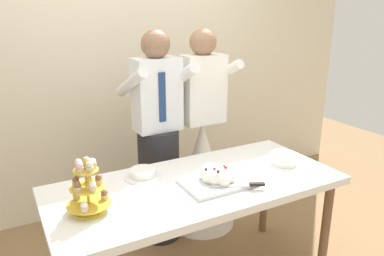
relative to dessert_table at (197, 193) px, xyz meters
name	(u,v)px	position (x,y,z in m)	size (l,w,h in m)	color
rear_wall	(118,50)	(0.00, 1.42, 0.75)	(5.20, 0.10, 2.90)	beige
dessert_table	(197,193)	(0.00, 0.00, 0.00)	(1.80, 0.80, 0.78)	white
cupcake_stand	(87,188)	(-0.67, -0.04, 0.21)	(0.23, 0.23, 0.31)	gold
main_cake_tray	(217,177)	(0.10, -0.08, 0.12)	(0.42, 0.36, 0.13)	silver
plate_stack	(284,159)	(0.66, -0.03, 0.11)	(0.18, 0.18, 0.08)	white
round_cake	(143,174)	(-0.27, 0.23, 0.10)	(0.24, 0.24, 0.06)	white
person_groom	(158,151)	(0.04, 0.67, 0.05)	(0.47, 0.50, 1.66)	#232328
person_bride	(202,161)	(0.43, 0.68, -0.12)	(0.56, 0.56, 1.66)	white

